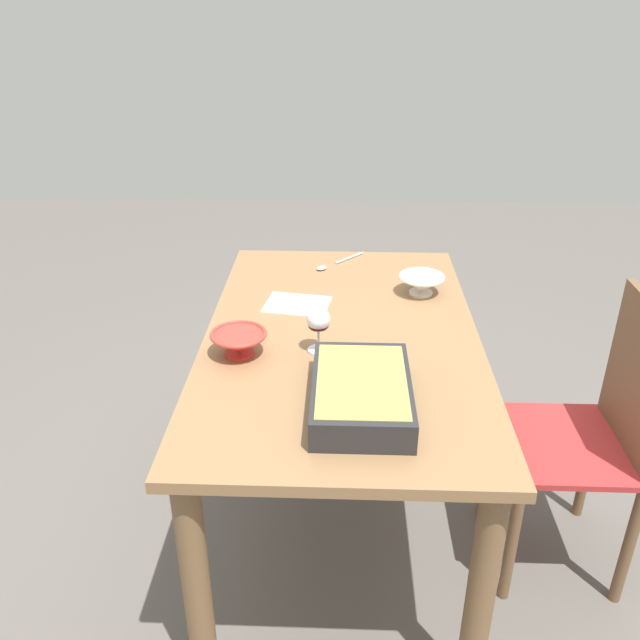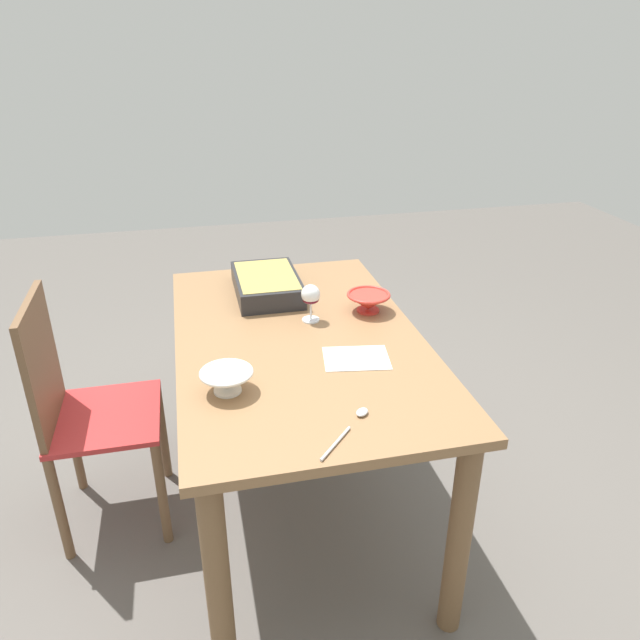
{
  "view_description": "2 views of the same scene",
  "coord_description": "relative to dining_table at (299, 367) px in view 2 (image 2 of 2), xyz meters",
  "views": [
    {
      "loc": [
        -1.82,
        -0.0,
        1.75
      ],
      "look_at": [
        0.02,
        0.07,
        0.81
      ],
      "focal_mm": 37.06,
      "sensor_mm": 36.0,
      "label": 1
    },
    {
      "loc": [
        1.86,
        -0.35,
        1.75
      ],
      "look_at": [
        -0.04,
        0.09,
        0.81
      ],
      "focal_mm": 33.83,
      "sensor_mm": 36.0,
      "label": 2
    }
  ],
  "objects": [
    {
      "name": "casserole_dish",
      "position": [
        -0.4,
        -0.05,
        0.17
      ],
      "size": [
        0.39,
        0.25,
        0.08
      ],
      "color": "#262628",
      "rests_on": "dining_table"
    },
    {
      "name": "mixing_bowl",
      "position": [
        -0.14,
        0.3,
        0.17
      ],
      "size": [
        0.17,
        0.17,
        0.07
      ],
      "color": "red",
      "rests_on": "dining_table"
    },
    {
      "name": "dining_table",
      "position": [
        0.0,
        0.0,
        0.0
      ],
      "size": [
        1.42,
        0.85,
        0.78
      ],
      "color": "olive",
      "rests_on": "ground_plane"
    },
    {
      "name": "wine_glass",
      "position": [
        -0.11,
        0.07,
        0.22
      ],
      "size": [
        0.07,
        0.07,
        0.14
      ],
      "color": "white",
      "rests_on": "dining_table"
    },
    {
      "name": "napkin",
      "position": [
        0.2,
        0.15,
        0.13
      ],
      "size": [
        0.19,
        0.24,
        0.0
      ],
      "primitive_type": "cube",
      "rotation": [
        0.0,
        0.0,
        -0.16
      ],
      "color": "white",
      "rests_on": "dining_table"
    },
    {
      "name": "ground_plane",
      "position": [
        0.0,
        0.0,
        -0.65
      ],
      "size": [
        8.0,
        8.0,
        0.0
      ],
      "primitive_type": "plane",
      "color": "#5B5651"
    },
    {
      "name": "serving_spoon",
      "position": [
        0.55,
        0.04,
        0.14
      ],
      "size": [
        0.2,
        0.19,
        0.01
      ],
      "color": "silver",
      "rests_on": "dining_table"
    },
    {
      "name": "small_bowl",
      "position": [
        0.31,
        -0.28,
        0.17
      ],
      "size": [
        0.16,
        0.16,
        0.07
      ],
      "color": "white",
      "rests_on": "dining_table"
    },
    {
      "name": "chair",
      "position": [
        -0.12,
        -0.79,
        -0.13
      ],
      "size": [
        0.42,
        0.39,
        0.94
      ],
      "color": "#B22D2D",
      "rests_on": "ground_plane"
    }
  ]
}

